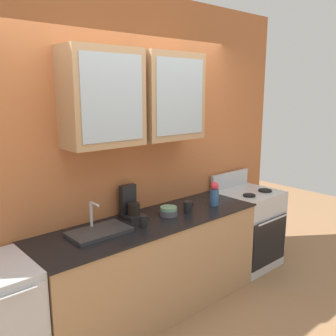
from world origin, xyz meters
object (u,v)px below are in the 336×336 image
Objects in this scene: bowl_stack at (169,211)px; coffee_maker at (131,205)px; vase at (214,194)px; cup_near_bowls at (188,207)px; sink_faucet at (99,231)px; cup_near_sink at (144,221)px; stove_range at (247,228)px.

bowl_stack is 0.36m from coffee_maker.
coffee_maker is at bearing 161.34° from vase.
cup_near_bowls reaches higher than bowl_stack.
cup_near_sink is (0.36, -0.12, 0.03)m from sink_faucet.
bowl_stack is 1.61× the size of cup_near_sink.
stove_range is at bearing 6.12° from vase.
sink_faucet reaches higher than cup_near_sink.
sink_faucet reaches higher than bowl_stack.
coffee_maker reaches higher than sink_faucet.
vase is (-0.68, -0.07, 0.55)m from stove_range.
stove_range is 6.45× the size of bowl_stack.
coffee_maker is at bearing 20.61° from sink_faucet.
sink_faucet is 1.69× the size of coffee_maker.
coffee_maker is (-0.48, 0.26, 0.06)m from cup_near_bowls.
bowl_stack is 0.57× the size of coffee_maker.
stove_range is 8.91× the size of cup_near_bowls.
cup_near_bowls is (-1.02, -0.05, 0.49)m from stove_range.
bowl_stack is 1.38× the size of cup_near_bowls.
coffee_maker is (-0.83, 0.28, -0.01)m from vase.
bowl_stack is (-1.22, -0.00, 0.48)m from stove_range.
coffee_maker is at bearing 143.30° from bowl_stack.
stove_range is 1.65m from cup_near_sink.
vase is at bearing -173.88° from stove_range.
vase is 2.36× the size of cup_near_sink.
cup_near_bowls is at bearing 176.34° from vase.
cup_near_sink is 0.30m from coffee_maker.
cup_near_bowls is 0.41× the size of coffee_maker.
stove_range is 3.66× the size of coffee_maker.
stove_range is at bearing -7.83° from coffee_maker.
vase is at bearing 0.51° from cup_near_sink.
vase reaches higher than stove_range.
cup_near_sink is 0.86× the size of cup_near_bowls.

